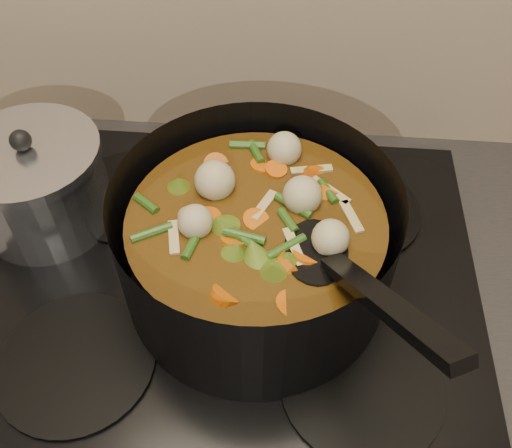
{
  "coord_description": "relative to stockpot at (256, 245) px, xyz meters",
  "views": [
    {
      "loc": [
        0.07,
        1.52,
        1.52
      ],
      "look_at": [
        0.03,
        1.93,
        1.04
      ],
      "focal_mm": 40.0,
      "sensor_mm": 36.0,
      "label": 1
    }
  ],
  "objects": [
    {
      "name": "counter",
      "position": [
        -0.03,
        0.0,
        -0.55
      ],
      "size": [
        2.64,
        0.64,
        0.91
      ],
      "color": "brown",
      "rests_on": "ground"
    },
    {
      "name": "stovetop",
      "position": [
        -0.03,
        0.0,
        -0.08
      ],
      "size": [
        0.62,
        0.54,
        0.03
      ],
      "color": "black",
      "rests_on": "counter"
    },
    {
      "name": "stockpot",
      "position": [
        0.0,
        0.0,
        0.0
      ],
      "size": [
        0.39,
        0.42,
        0.23
      ],
      "rotation": [
        0.0,
        0.0,
        0.27
      ],
      "color": "black",
      "rests_on": "stovetop"
    },
    {
      "name": "saucepan",
      "position": [
        -0.29,
        0.09,
        -0.01
      ],
      "size": [
        0.18,
        0.18,
        0.15
      ],
      "rotation": [
        0.0,
        0.0,
        -0.02
      ],
      "color": "silver",
      "rests_on": "stovetop"
    }
  ]
}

